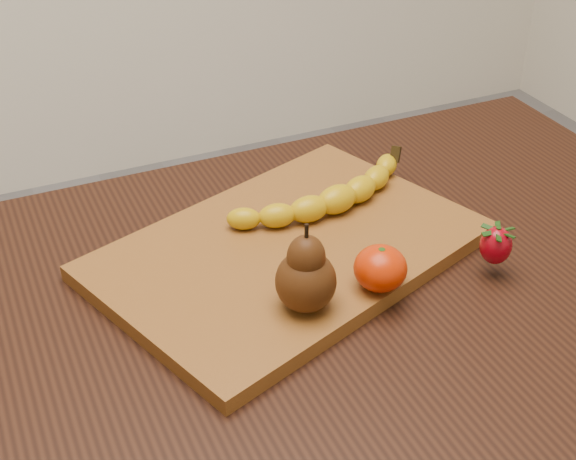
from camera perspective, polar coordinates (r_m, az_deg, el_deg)
name	(u,v)px	position (r m, az deg, el deg)	size (l,w,h in m)	color
table	(350,339)	(1.02, 4.41, -7.75)	(1.00, 0.70, 0.76)	black
cutting_board	(288,251)	(0.98, 0.00, -1.47)	(0.45, 0.30, 0.02)	brown
banana	(337,199)	(1.03, 3.50, 2.19)	(0.24, 0.06, 0.04)	gold
pear	(306,267)	(0.85, 1.29, -2.66)	(0.07, 0.07, 0.10)	#44220A
mandarin	(380,268)	(0.89, 6.59, -2.71)	(0.06, 0.06, 0.05)	red
strawberry	(496,244)	(0.96, 14.58, -0.97)	(0.04, 0.04, 0.05)	#990411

